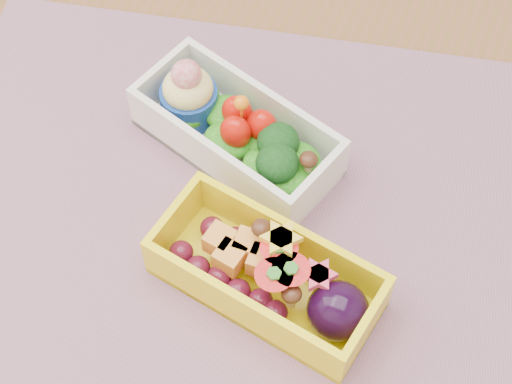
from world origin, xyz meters
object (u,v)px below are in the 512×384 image
at_px(placemat, 244,222).
at_px(bento_yellow, 271,276).
at_px(table, 257,281).
at_px(bento_white, 236,131).

relative_size(placemat, bento_yellow, 2.94).
bearing_deg(table, bento_yellow, -59.14).
distance_m(bento_white, bento_yellow, 0.13).
distance_m(table, bento_white, 0.14).
relative_size(table, bento_white, 6.92).
distance_m(placemat, bento_yellow, 0.06).
bearing_deg(bento_white, bento_yellow, -38.56).
bearing_deg(bento_yellow, placemat, 140.72).
relative_size(table, bento_yellow, 7.14).
bearing_deg(bento_yellow, bento_white, 133.94).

